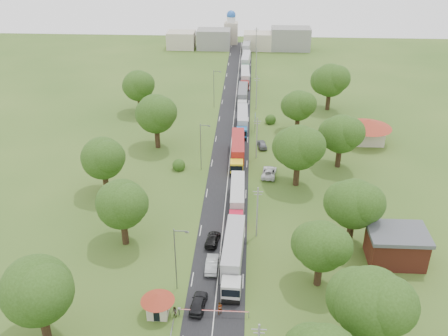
# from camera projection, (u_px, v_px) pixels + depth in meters

# --- Properties ---
(ground) EXTENTS (260.00, 260.00, 0.00)m
(ground) POSITION_uv_depth(u_px,v_px,m) (225.00, 211.00, 86.52)
(ground) COLOR #33541C
(ground) RESTS_ON ground
(road) EXTENTS (8.00, 200.00, 0.04)m
(road) POSITION_uv_depth(u_px,v_px,m) (230.00, 159.00, 104.16)
(road) COLOR black
(road) RESTS_ON ground
(boom_barrier) EXTENTS (9.22, 0.35, 1.18)m
(boom_barrier) POSITION_uv_depth(u_px,v_px,m) (203.00, 311.00, 64.11)
(boom_barrier) COLOR slate
(boom_barrier) RESTS_ON ground
(guard_booth) EXTENTS (4.40, 4.40, 3.45)m
(guard_booth) POSITION_uv_depth(u_px,v_px,m) (158.00, 302.00, 63.80)
(guard_booth) COLOR beige
(guard_booth) RESTS_ON ground
(info_sign) EXTENTS (0.12, 3.10, 4.10)m
(info_sign) POSITION_uv_depth(u_px,v_px,m) (255.00, 119.00, 115.73)
(info_sign) COLOR slate
(info_sign) RESTS_ON ground
(pole_1) EXTENTS (1.60, 0.24, 9.00)m
(pole_1) POSITION_uv_depth(u_px,v_px,m) (257.00, 212.00, 77.88)
(pole_1) COLOR gray
(pole_1) RESTS_ON ground
(pole_2) EXTENTS (1.60, 0.24, 9.00)m
(pole_2) POSITION_uv_depth(u_px,v_px,m) (257.00, 138.00, 102.58)
(pole_2) COLOR gray
(pole_2) RESTS_ON ground
(pole_3) EXTENTS (1.60, 0.24, 9.00)m
(pole_3) POSITION_uv_depth(u_px,v_px,m) (257.00, 92.00, 127.28)
(pole_3) COLOR gray
(pole_3) RESTS_ON ground
(pole_4) EXTENTS (1.60, 0.24, 9.00)m
(pole_4) POSITION_uv_depth(u_px,v_px,m) (256.00, 62.00, 151.98)
(pole_4) COLOR gray
(pole_4) RESTS_ON ground
(pole_5) EXTENTS (1.60, 0.24, 9.00)m
(pole_5) POSITION_uv_depth(u_px,v_px,m) (256.00, 40.00, 176.68)
(pole_5) COLOR gray
(pole_5) RESTS_ON ground
(lamp_0) EXTENTS (2.03, 0.22, 10.00)m
(lamp_0) POSITION_uv_depth(u_px,v_px,m) (176.00, 257.00, 66.54)
(lamp_0) COLOR slate
(lamp_0) RESTS_ON ground
(lamp_1) EXTENTS (2.03, 0.22, 10.00)m
(lamp_1) POSITION_uv_depth(u_px,v_px,m) (201.00, 145.00, 97.41)
(lamp_1) COLOR slate
(lamp_1) RESTS_ON ground
(lamp_2) EXTENTS (2.03, 0.22, 10.00)m
(lamp_2) POSITION_uv_depth(u_px,v_px,m) (214.00, 87.00, 128.29)
(lamp_2) COLOR slate
(lamp_2) RESTS_ON ground
(tree_1) EXTENTS (9.60, 9.60, 12.05)m
(tree_1) POSITION_uv_depth(u_px,v_px,m) (371.00, 302.00, 55.64)
(tree_1) COLOR #382616
(tree_1) RESTS_ON ground
(tree_2) EXTENTS (8.00, 8.00, 10.10)m
(tree_2) POSITION_uv_depth(u_px,v_px,m) (321.00, 245.00, 66.98)
(tree_2) COLOR #382616
(tree_2) RESTS_ON ground
(tree_3) EXTENTS (8.80, 8.80, 11.07)m
(tree_3) POSITION_uv_depth(u_px,v_px,m) (354.00, 203.00, 75.23)
(tree_3) COLOR #382616
(tree_3) RESTS_ON ground
(tree_4) EXTENTS (9.60, 9.60, 12.05)m
(tree_4) POSITION_uv_depth(u_px,v_px,m) (298.00, 147.00, 91.17)
(tree_4) COLOR #382616
(tree_4) RESTS_ON ground
(tree_5) EXTENTS (8.80, 8.80, 11.07)m
(tree_5) POSITION_uv_depth(u_px,v_px,m) (341.00, 134.00, 98.07)
(tree_5) COLOR #382616
(tree_5) RESTS_ON ground
(tree_6) EXTENTS (8.00, 8.00, 10.10)m
(tree_6) POSITION_uv_depth(u_px,v_px,m) (298.00, 105.00, 113.69)
(tree_6) COLOR #382616
(tree_6) RESTS_ON ground
(tree_7) EXTENTS (9.60, 9.60, 12.05)m
(tree_7) POSITION_uv_depth(u_px,v_px,m) (330.00, 80.00, 125.92)
(tree_7) COLOR #382616
(tree_7) RESTS_ON ground
(tree_9) EXTENTS (9.60, 9.60, 12.05)m
(tree_9) POSITION_uv_depth(u_px,v_px,m) (37.00, 289.00, 57.51)
(tree_9) COLOR #382616
(tree_9) RESTS_ON ground
(tree_10) EXTENTS (8.80, 8.80, 11.07)m
(tree_10) POSITION_uv_depth(u_px,v_px,m) (122.00, 203.00, 75.19)
(tree_10) COLOR #382616
(tree_10) RESTS_ON ground
(tree_11) EXTENTS (8.80, 8.80, 11.07)m
(tree_11) POSITION_uv_depth(u_px,v_px,m) (103.00, 158.00, 88.76)
(tree_11) COLOR #382616
(tree_11) RESTS_ON ground
(tree_12) EXTENTS (9.60, 9.60, 12.05)m
(tree_12) POSITION_uv_depth(u_px,v_px,m) (156.00, 113.00, 105.83)
(tree_12) COLOR #382616
(tree_12) RESTS_ON ground
(tree_13) EXTENTS (8.80, 8.80, 11.07)m
(tree_13) POSITION_uv_depth(u_px,v_px,m) (138.00, 85.00, 124.15)
(tree_13) COLOR #382616
(tree_13) RESTS_ON ground
(house_brick) EXTENTS (8.60, 6.60, 5.20)m
(house_brick) POSITION_uv_depth(u_px,v_px,m) (396.00, 246.00, 73.41)
(house_brick) COLOR maroon
(house_brick) RESTS_ON ground
(house_cream) EXTENTS (10.08, 10.08, 5.80)m
(house_cream) POSITION_uv_depth(u_px,v_px,m) (368.00, 128.00, 109.80)
(house_cream) COLOR beige
(house_cream) RESTS_ON ground
(distant_town) EXTENTS (52.00, 8.00, 8.00)m
(distant_town) POSITION_uv_depth(u_px,v_px,m) (243.00, 39.00, 181.89)
(distant_town) COLOR gray
(distant_town) RESTS_ON ground
(church) EXTENTS (5.00, 5.00, 12.30)m
(church) POSITION_uv_depth(u_px,v_px,m) (231.00, 29.00, 188.29)
(church) COLOR beige
(church) RESTS_ON ground
(truck_0) EXTENTS (3.16, 15.60, 4.32)m
(truck_0) POSITION_uv_depth(u_px,v_px,m) (233.00, 254.00, 72.21)
(truck_0) COLOR #BCBCBC
(truck_0) RESTS_ON ground
(truck_1) EXTENTS (2.54, 13.81, 3.82)m
(truck_1) POSITION_uv_depth(u_px,v_px,m) (237.00, 198.00, 86.67)
(truck_1) COLOR red
(truck_1) RESTS_ON ground
(truck_2) EXTENTS (2.89, 15.12, 4.19)m
(truck_2) POSITION_uv_depth(u_px,v_px,m) (238.00, 150.00, 102.99)
(truck_2) COLOR yellow
(truck_2) RESTS_ON ground
(truck_3) EXTENTS (2.70, 14.11, 3.91)m
(truck_3) POSITION_uv_depth(u_px,v_px,m) (242.00, 120.00, 117.45)
(truck_3) COLOR #1B65A7
(truck_3) RESTS_ON ground
(truck_4) EXTENTS (2.51, 13.77, 3.82)m
(truck_4) POSITION_uv_depth(u_px,v_px,m) (243.00, 95.00, 132.95)
(truck_4) COLOR silver
(truck_4) RESTS_ON ground
(truck_5) EXTENTS (2.68, 14.02, 3.88)m
(truck_5) POSITION_uv_depth(u_px,v_px,m) (245.00, 77.00, 146.93)
(truck_5) COLOR maroon
(truck_5) RESTS_ON ground
(truck_6) EXTENTS (3.01, 14.02, 3.87)m
(truck_6) POSITION_uv_depth(u_px,v_px,m) (246.00, 61.00, 161.65)
(truck_6) COLOR #24623C
(truck_6) RESTS_ON ground
(truck_7) EXTENTS (3.10, 14.77, 4.08)m
(truck_7) POSITION_uv_depth(u_px,v_px,m) (247.00, 48.00, 176.70)
(truck_7) COLOR #BEBEBE
(truck_7) RESTS_ON ground
(car_lane_front) EXTENTS (2.38, 4.91, 1.61)m
(car_lane_front) POSITION_uv_depth(u_px,v_px,m) (198.00, 303.00, 65.51)
(car_lane_front) COLOR black
(car_lane_front) RESTS_ON ground
(car_lane_mid) EXTENTS (1.71, 4.89, 1.61)m
(car_lane_mid) POSITION_uv_depth(u_px,v_px,m) (212.00, 264.00, 72.60)
(car_lane_mid) COLOR #AAAEB2
(car_lane_mid) RESTS_ON ground
(car_lane_rear) EXTENTS (2.52, 5.00, 1.39)m
(car_lane_rear) POSITION_uv_depth(u_px,v_px,m) (213.00, 239.00, 78.16)
(car_lane_rear) COLOR black
(car_lane_rear) RESTS_ON ground
(car_verge_near) EXTENTS (3.35, 6.00, 1.58)m
(car_verge_near) POSITION_uv_depth(u_px,v_px,m) (269.00, 172.00, 97.44)
(car_verge_near) COLOR silver
(car_verge_near) RESTS_ON ground
(car_verge_far) EXTENTS (2.50, 4.71, 1.52)m
(car_verge_far) POSITION_uv_depth(u_px,v_px,m) (262.00, 144.00, 108.92)
(car_verge_far) COLOR slate
(car_verge_far) RESTS_ON ground
(pedestrian_near) EXTENTS (0.81, 0.76, 1.86)m
(pedestrian_near) POSITION_uv_depth(u_px,v_px,m) (220.00, 308.00, 64.43)
(pedestrian_near) COLOR gray
(pedestrian_near) RESTS_ON ground
(pedestrian_booth) EXTENTS (0.97, 0.99, 1.61)m
(pedestrian_booth) POSITION_uv_depth(u_px,v_px,m) (175.00, 312.00, 63.99)
(pedestrian_booth) COLOR gray
(pedestrian_booth) RESTS_ON ground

